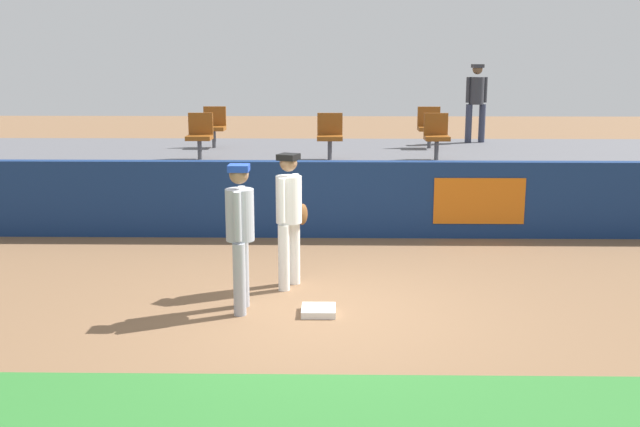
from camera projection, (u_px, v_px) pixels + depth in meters
The scene contains 12 objects.
ground_plane at pixel (318, 314), 8.79m from camera, with size 60.00×60.00×0.00m, color brown.
first_base at pixel (319, 311), 8.80m from camera, with size 0.40×0.40×0.08m, color white.
player_fielder_home at pixel (290, 211), 9.65m from camera, with size 0.48×0.49×1.76m.
player_runner_visitor at pixel (240, 227), 8.72m from camera, with size 0.34×0.49×1.76m.
field_wall at pixel (323, 199), 12.48m from camera, with size 18.00×0.26×1.28m.
bleacher_platform at pixel (324, 179), 15.01m from camera, with size 18.00×4.80×1.12m, color #59595E.
seat_front_right at pixel (436, 134), 13.66m from camera, with size 0.44×0.44×0.84m.
seat_front_center at pixel (330, 134), 13.69m from camera, with size 0.46×0.44×0.84m.
seat_front_left at pixel (200, 133), 13.73m from camera, with size 0.45×0.44×0.84m.
seat_back_right at pixel (429, 125), 15.42m from camera, with size 0.46×0.44×0.84m.
seat_back_left at pixel (214, 125), 15.50m from camera, with size 0.47×0.44×0.84m.
spectator_hooded at pixel (476, 97), 16.30m from camera, with size 0.47×0.36×1.69m.
Camera 1 is at (0.17, -8.36, 2.97)m, focal length 41.98 mm.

